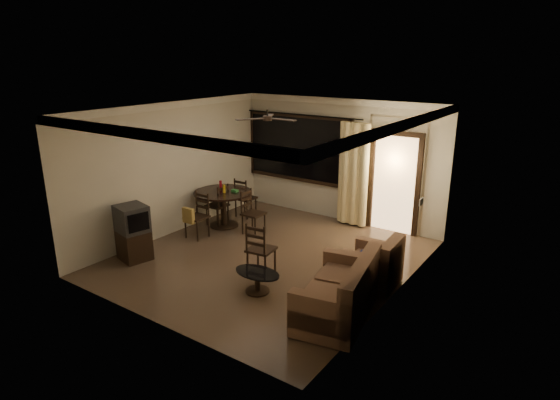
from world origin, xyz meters
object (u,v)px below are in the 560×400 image
Objects in this scene: dining_table at (223,199)px; dining_chair_east at (253,221)px; coffee_table at (257,279)px; armchair at (375,266)px; dining_chair_south at (197,224)px; tv_cabinet at (133,233)px; dining_chair_north at (245,205)px; sofa at (341,295)px; side_chair at (261,259)px; dining_chair_west at (218,212)px.

dining_chair_east is (0.84, 0.00, -0.35)m from dining_table.
armchair is at bearing 41.98° from coffee_table.
dining_chair_east is at bearing 45.70° from dining_chair_south.
tv_cabinet is at bearing 156.04° from dining_chair_east.
dining_chair_east and dining_chair_north have the same top height.
sofa is (3.99, -2.71, 0.07)m from dining_chair_north.
sofa is 1.84× the size of side_chair.
tv_cabinet reaches higher than dining_chair_south.
dining_table is at bearing 141.09° from coffee_table.
armchair is (4.14, -0.70, 0.06)m from dining_chair_west.
side_chair is at bearing 121.83° from coffee_table.
dining_chair_east and dining_chair_south have the same top height.
dining_table is at bearing 98.57° from tv_cabinet.
dining_chair_east is at bearing 129.50° from coffee_table.
dining_table is 2.33m from tv_cabinet.
side_chair is (1.33, -1.48, 0.01)m from dining_chair_east.
sofa is at bearing -25.84° from dining_table.
dining_chair_south is 3.97m from armchair.
dining_chair_south is 1.64m from dining_chair_north.
dining_table is 1.22× the size of tv_cabinet.
dining_table is at bearing 166.70° from armchair.
side_chair reaches higher than sofa.
sofa is at bearing -92.62° from armchair.
dining_chair_east is 2.55m from tv_cabinet.
dining_chair_east is at bearing 136.76° from dining_chair_north.
tv_cabinet is at bearing -97.60° from dining_chair_south.
dining_chair_west is at bearing 101.18° from dining_chair_south.
dining_chair_south is at bearing 135.70° from dining_chair_east.
dining_chair_east is 1.00× the size of dining_chair_north.
dining_chair_south is (-0.83, -0.86, 0.02)m from dining_chair_east.
sofa is 1.87m from side_chair.
sofa is 2.07× the size of armchair.
dining_chair_east is 1.20m from dining_chair_south.
dining_chair_south is at bearing 153.84° from sofa.
tv_cabinet is at bearing -161.90° from armchair.
dining_chair_north is at bearing -53.09° from side_chair.
sofa is at bearing 145.37° from dining_chair_north.
dining_chair_east is 3.22m from armchair.
dining_chair_south is (0.00, -0.86, -0.33)m from dining_table.
coffee_table is at bearing -140.90° from dining_chair_east.
dining_chair_west and dining_chair_south have the same top height.
dining_chair_east is 0.97× the size of side_chair.
dining_table reaches higher than dining_chair_west.
coffee_table is (2.51, -2.03, -0.40)m from dining_table.
tv_cabinet reaches higher than dining_chair_east.
dining_chair_east is 1.09× the size of armchair.
armchair is 1.08× the size of coffee_table.
dining_chair_west is 1.09× the size of armchair.
sofa is (4.16, 0.40, -0.18)m from tv_cabinet.
tv_cabinet is 1.31× the size of coffee_table.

